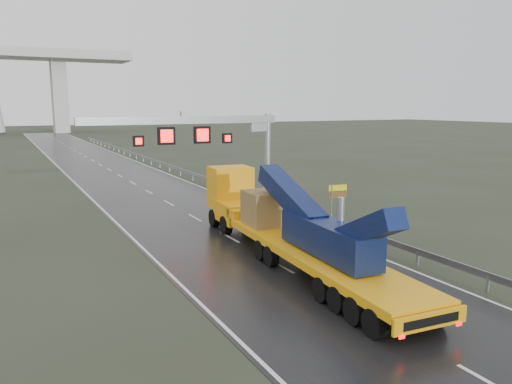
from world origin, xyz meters
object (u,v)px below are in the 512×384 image
sign_gantry (211,136)px  striped_barrier (268,192)px  exit_sign_pair (338,194)px  heavy_haul_truck (277,220)px

sign_gantry → striped_barrier: sign_gantry is taller
striped_barrier → exit_sign_pair: bearing=-85.9°
sign_gantry → exit_sign_pair: sign_gantry is taller
heavy_haul_truck → exit_sign_pair: bearing=38.0°
heavy_haul_truck → striped_barrier: 15.44m
sign_gantry → striped_barrier: 7.95m
sign_gantry → exit_sign_pair: size_ratio=6.26×
heavy_haul_truck → striped_barrier: heavy_haul_truck is taller
heavy_haul_truck → striped_barrier: (7.00, 13.71, -1.19)m
exit_sign_pair → striped_barrier: (-1.00, 8.32, -1.05)m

